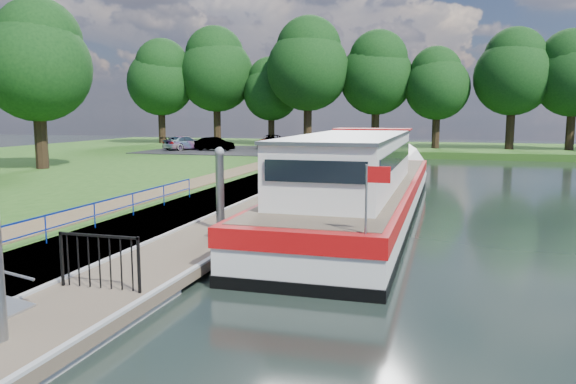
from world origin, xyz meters
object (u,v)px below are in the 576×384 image
(pontoon, at_px, (266,212))
(car_c, at_px, (184,143))
(car_b, at_px, (214,144))
(car_d, at_px, (272,142))
(car_a, at_px, (287,144))
(barge, at_px, (364,187))

(pontoon, bearing_deg, car_c, 122.56)
(car_b, xyz_separation_m, car_d, (3.64, 4.55, 0.04))
(car_a, bearing_deg, car_c, 172.50)
(car_b, bearing_deg, car_d, -28.67)
(pontoon, relative_size, barge, 1.42)
(pontoon, xyz_separation_m, car_a, (-6.14, 24.29, 1.30))
(pontoon, xyz_separation_m, barge, (3.60, 1.44, 0.90))
(car_b, xyz_separation_m, car_c, (-2.96, 0.36, 0.04))
(car_a, distance_m, car_c, 9.16)
(car_b, distance_m, car_c, 2.98)
(car_c, bearing_deg, barge, 151.63)
(barge, relative_size, car_c, 5.15)
(car_a, bearing_deg, car_d, 113.94)
(car_c, relative_size, car_d, 0.96)
(barge, relative_size, car_a, 5.54)
(car_d, bearing_deg, car_c, -153.68)
(pontoon, xyz_separation_m, car_d, (-8.69, 28.14, 1.25))
(pontoon, relative_size, car_b, 8.81)
(car_b, relative_size, car_c, 0.83)
(barge, distance_m, car_c, 29.38)
(barge, relative_size, car_b, 6.21)
(car_b, distance_m, car_d, 5.83)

